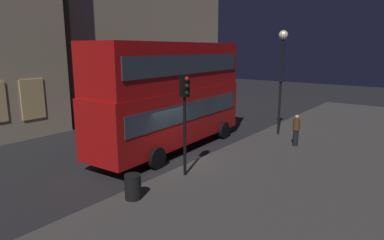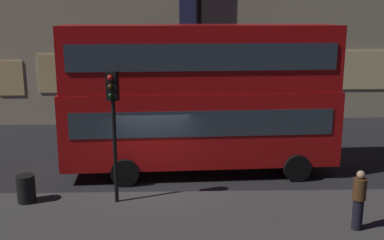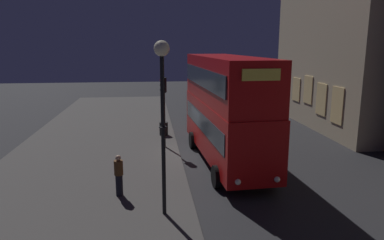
{
  "view_description": "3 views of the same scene",
  "coord_description": "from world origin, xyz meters",
  "views": [
    {
      "loc": [
        -11.14,
        -9.69,
        5.15
      ],
      "look_at": [
        1.2,
        -0.4,
        1.83
      ],
      "focal_mm": 31.28,
      "sensor_mm": 36.0,
      "label": 1
    },
    {
      "loc": [
        0.86,
        -15.42,
        5.88
      ],
      "look_at": [
        1.32,
        0.26,
        2.24
      ],
      "focal_mm": 43.7,
      "sensor_mm": 36.0,
      "label": 2
    },
    {
      "loc": [
        19.31,
        -2.54,
        6.02
      ],
      "look_at": [
        1.1,
        -0.41,
        2.15
      ],
      "focal_mm": 33.6,
      "sensor_mm": 36.0,
      "label": 3
    }
  ],
  "objects": [
    {
      "name": "ground_plane",
      "position": [
        0.0,
        0.0,
        0.0
      ],
      "size": [
        80.0,
        80.0,
        0.0
      ],
      "primitive_type": "plane",
      "color": "#232326"
    },
    {
      "name": "traffic_light_near_kerb",
      "position": [
        -1.09,
        -1.78,
        3.03
      ],
      "size": [
        0.38,
        0.39,
        4.05
      ],
      "rotation": [
        0.0,
        0.0,
        -0.26
      ],
      "color": "black",
      "rests_on": "sidewalk_slab"
    },
    {
      "name": "pedestrian",
      "position": [
        5.68,
        -3.85,
        0.98
      ],
      "size": [
        0.35,
        0.35,
        1.67
      ],
      "rotation": [
        0.0,
        0.0,
        6.08
      ],
      "color": "black",
      "rests_on": "sidewalk_slab"
    },
    {
      "name": "litter_bin",
      "position": [
        -3.87,
        -1.71,
        0.55
      ],
      "size": [
        0.56,
        0.56,
        0.86
      ],
      "primitive_type": "cylinder",
      "color": "black",
      "rests_on": "sidewalk_slab"
    },
    {
      "name": "double_decker_bus",
      "position": [
        1.63,
        1.26,
        3.01
      ],
      "size": [
        10.08,
        3.16,
        5.44
      ],
      "rotation": [
        0.0,
        0.0,
        0.05
      ],
      "color": "#B20F0F",
      "rests_on": "ground"
    }
  ]
}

